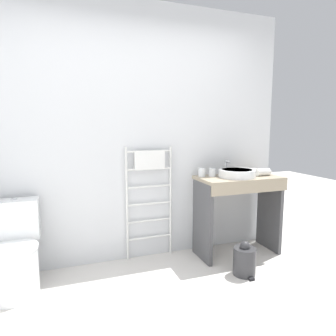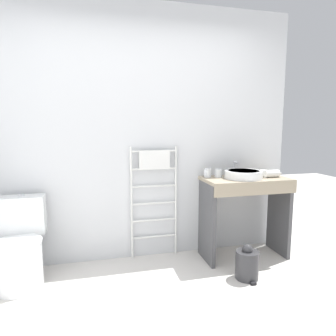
{
  "view_description": "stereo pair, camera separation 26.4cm",
  "coord_description": "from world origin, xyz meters",
  "px_view_note": "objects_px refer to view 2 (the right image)",
  "views": [
    {
      "loc": [
        -0.78,
        -1.52,
        1.41
      ],
      "look_at": [
        0.11,
        0.95,
        1.04
      ],
      "focal_mm": 32.0,
      "sensor_mm": 36.0,
      "label": 1
    },
    {
      "loc": [
        -0.52,
        -1.59,
        1.41
      ],
      "look_at": [
        0.11,
        0.95,
        1.04
      ],
      "focal_mm": 32.0,
      "sensor_mm": 36.0,
      "label": 2
    }
  ],
  "objects_px": {
    "trash_bin": "(247,264)",
    "sink_basin": "(243,174)",
    "toilet": "(20,250)",
    "cup_near_wall": "(208,173)",
    "towel_radiator": "(154,181)",
    "cup_near_edge": "(218,173)",
    "hair_dryer": "(272,173)"
  },
  "relations": [
    {
      "from": "toilet",
      "to": "sink_basin",
      "type": "distance_m",
      "value": 2.26
    },
    {
      "from": "towel_radiator",
      "to": "cup_near_wall",
      "type": "distance_m",
      "value": 0.58
    },
    {
      "from": "cup_near_wall",
      "to": "cup_near_edge",
      "type": "relative_size",
      "value": 1.05
    },
    {
      "from": "cup_near_edge",
      "to": "towel_radiator",
      "type": "bearing_deg",
      "value": 169.87
    },
    {
      "from": "towel_radiator",
      "to": "cup_near_edge",
      "type": "relative_size",
      "value": 13.68
    },
    {
      "from": "toilet",
      "to": "cup_near_wall",
      "type": "height_order",
      "value": "cup_near_wall"
    },
    {
      "from": "cup_near_wall",
      "to": "toilet",
      "type": "bearing_deg",
      "value": -174.41
    },
    {
      "from": "towel_radiator",
      "to": "sink_basin",
      "type": "distance_m",
      "value": 0.94
    },
    {
      "from": "towel_radiator",
      "to": "trash_bin",
      "type": "xyz_separation_m",
      "value": [
        0.74,
        -0.68,
        -0.7
      ]
    },
    {
      "from": "toilet",
      "to": "cup_near_edge",
      "type": "distance_m",
      "value": 2.05
    },
    {
      "from": "cup_near_edge",
      "to": "hair_dryer",
      "type": "height_order",
      "value": "cup_near_edge"
    },
    {
      "from": "towel_radiator",
      "to": "trash_bin",
      "type": "height_order",
      "value": "towel_radiator"
    },
    {
      "from": "trash_bin",
      "to": "sink_basin",
      "type": "bearing_deg",
      "value": 69.27
    },
    {
      "from": "cup_near_edge",
      "to": "sink_basin",
      "type": "bearing_deg",
      "value": -30.6
    },
    {
      "from": "toilet",
      "to": "trash_bin",
      "type": "relative_size",
      "value": 2.34
    },
    {
      "from": "toilet",
      "to": "towel_radiator",
      "type": "relative_size",
      "value": 0.65
    },
    {
      "from": "toilet",
      "to": "hair_dryer",
      "type": "xyz_separation_m",
      "value": [
        2.51,
        0.01,
        0.59
      ]
    },
    {
      "from": "sink_basin",
      "to": "cup_near_wall",
      "type": "height_order",
      "value": "cup_near_wall"
    },
    {
      "from": "sink_basin",
      "to": "trash_bin",
      "type": "relative_size",
      "value": 1.18
    },
    {
      "from": "toilet",
      "to": "hair_dryer",
      "type": "relative_size",
      "value": 3.73
    },
    {
      "from": "cup_near_edge",
      "to": "trash_bin",
      "type": "relative_size",
      "value": 0.26
    },
    {
      "from": "towel_radiator",
      "to": "cup_near_edge",
      "type": "distance_m",
      "value": 0.69
    },
    {
      "from": "cup_near_wall",
      "to": "hair_dryer",
      "type": "height_order",
      "value": "cup_near_wall"
    },
    {
      "from": "cup_near_edge",
      "to": "hair_dryer",
      "type": "bearing_deg",
      "value": -14.26
    },
    {
      "from": "sink_basin",
      "to": "trash_bin",
      "type": "distance_m",
      "value": 0.9
    },
    {
      "from": "sink_basin",
      "to": "trash_bin",
      "type": "xyz_separation_m",
      "value": [
        -0.16,
        -0.43,
        -0.77
      ]
    },
    {
      "from": "hair_dryer",
      "to": "trash_bin",
      "type": "height_order",
      "value": "hair_dryer"
    },
    {
      "from": "toilet",
      "to": "towel_radiator",
      "type": "bearing_deg",
      "value": 12.16
    },
    {
      "from": "sink_basin",
      "to": "cup_near_edge",
      "type": "xyz_separation_m",
      "value": [
        -0.22,
        0.13,
        0.0
      ]
    },
    {
      "from": "sink_basin",
      "to": "toilet",
      "type": "bearing_deg",
      "value": -179.42
    },
    {
      "from": "cup_near_wall",
      "to": "hair_dryer",
      "type": "xyz_separation_m",
      "value": [
        0.66,
        -0.17,
        -0.01
      ]
    },
    {
      "from": "trash_bin",
      "to": "towel_radiator",
      "type": "bearing_deg",
      "value": 137.3
    }
  ]
}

